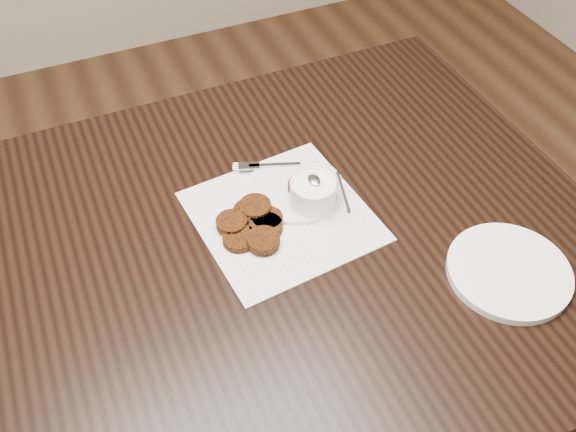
% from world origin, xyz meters
% --- Properties ---
extents(table, '(1.43, 0.92, 0.75)m').
position_xyz_m(table, '(-0.06, 0.09, 0.38)').
color(table, black).
rests_on(table, floor).
extents(napkin, '(0.31, 0.31, 0.00)m').
position_xyz_m(napkin, '(0.12, 0.13, 0.75)').
color(napkin, white).
rests_on(napkin, table).
extents(sauce_ramekin, '(0.13, 0.13, 0.11)m').
position_xyz_m(sauce_ramekin, '(0.18, 0.14, 0.81)').
color(sauce_ramekin, white).
rests_on(sauce_ramekin, napkin).
extents(patty_cluster, '(0.20, 0.20, 0.02)m').
position_xyz_m(patty_cluster, '(0.07, 0.13, 0.76)').
color(patty_cluster, '#632B0D').
rests_on(patty_cluster, napkin).
extents(plate_with_patty, '(0.22, 0.22, 0.03)m').
position_xyz_m(plate_with_patty, '(0.17, 0.18, 0.76)').
color(plate_with_patty, silver).
rests_on(plate_with_patty, table).
extents(plate_empty, '(0.26, 0.26, 0.01)m').
position_xyz_m(plate_empty, '(0.41, -0.13, 0.76)').
color(plate_empty, white).
rests_on(plate_empty, table).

